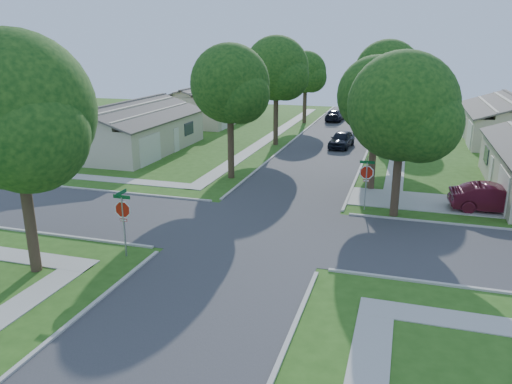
{
  "coord_description": "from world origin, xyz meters",
  "views": [
    {
      "loc": [
        6.55,
        -22.25,
        9.02
      ],
      "look_at": [
        -0.54,
        1.16,
        1.6
      ],
      "focal_mm": 35.0,
      "sensor_mm": 36.0,
      "label": 1
    }
  ],
  "objects": [
    {
      "name": "ground",
      "position": [
        0.0,
        0.0,
        0.0
      ],
      "size": [
        100.0,
        100.0,
        0.0
      ],
      "primitive_type": "plane",
      "color": "#2A5216",
      "rests_on": "ground"
    },
    {
      "name": "road_ns",
      "position": [
        0.0,
        0.0,
        0.0
      ],
      "size": [
        7.0,
        100.0,
        0.02
      ],
      "primitive_type": "cube",
      "color": "#333335",
      "rests_on": "ground"
    },
    {
      "name": "sidewalk_ne",
      "position": [
        6.1,
        26.0,
        0.02
      ],
      "size": [
        1.2,
        40.0,
        0.04
      ],
      "primitive_type": "cube",
      "color": "#9E9B91",
      "rests_on": "ground"
    },
    {
      "name": "sidewalk_nw",
      "position": [
        -6.1,
        26.0,
        0.02
      ],
      "size": [
        1.2,
        40.0,
        0.04
      ],
      "primitive_type": "cube",
      "color": "#9E9B91",
      "rests_on": "ground"
    },
    {
      "name": "driveway",
      "position": [
        7.9,
        7.1,
        0.03
      ],
      "size": [
        8.8,
        3.6,
        0.05
      ],
      "primitive_type": "cube",
      "color": "#9E9B91",
      "rests_on": "ground"
    },
    {
      "name": "stop_sign_sw",
      "position": [
        -4.7,
        -4.7,
        2.03
      ],
      "size": [
        1.05,
        0.8,
        2.98
      ],
      "color": "gray",
      "rests_on": "ground"
    },
    {
      "name": "stop_sign_ne",
      "position": [
        4.7,
        4.7,
        2.03
      ],
      "size": [
        1.05,
        0.8,
        2.98
      ],
      "color": "gray",
      "rests_on": "ground"
    },
    {
      "name": "tree_e_near",
      "position": [
        4.75,
        9.01,
        5.64
      ],
      "size": [
        4.97,
        4.8,
        8.28
      ],
      "color": "#38281C",
      "rests_on": "ground"
    },
    {
      "name": "tree_e_mid",
      "position": [
        4.76,
        21.01,
        6.25
      ],
      "size": [
        5.59,
        5.4,
        9.21
      ],
      "color": "#38281C",
      "rests_on": "ground"
    },
    {
      "name": "tree_e_far",
      "position": [
        4.75,
        34.01,
        5.98
      ],
      "size": [
        5.17,
        5.0,
        8.72
      ],
      "color": "#38281C",
      "rests_on": "ground"
    },
    {
      "name": "tree_w_near",
      "position": [
        -4.64,
        9.01,
        6.12
      ],
      "size": [
        5.38,
        5.2,
        8.97
      ],
      "color": "#38281C",
      "rests_on": "ground"
    },
    {
      "name": "tree_w_mid",
      "position": [
        -4.64,
        21.01,
        6.49
      ],
      "size": [
        5.8,
        5.6,
        9.56
      ],
      "color": "#38281C",
      "rests_on": "ground"
    },
    {
      "name": "tree_w_far",
      "position": [
        -4.65,
        34.01,
        5.51
      ],
      "size": [
        4.76,
        4.6,
        8.04
      ],
      "color": "#38281C",
      "rests_on": "ground"
    },
    {
      "name": "tree_sw_corner",
      "position": [
        -7.44,
        -6.99,
        6.26
      ],
      "size": [
        6.21,
        6.0,
        9.55
      ],
      "color": "#38281C",
      "rests_on": "ground"
    },
    {
      "name": "tree_ne_corner",
      "position": [
        6.36,
        4.21,
        5.59
      ],
      "size": [
        5.8,
        5.6,
        8.66
      ],
      "color": "#38281C",
      "rests_on": "ground"
    },
    {
      "name": "house_ne_far",
      "position": [
        15.99,
        29.0,
        1.52
      ],
      "size": [
        8.42,
        13.6,
        4.23
      ],
      "color": "#C2B799",
      "rests_on": "ground"
    },
    {
      "name": "house_nw_near",
      "position": [
        -15.99,
        15.0,
        1.52
      ],
      "size": [
        8.42,
        13.6,
        4.23
      ],
      "color": "#C2B799",
      "rests_on": "ground"
    },
    {
      "name": "house_nw_far",
      "position": [
        -15.99,
        32.0,
        1.52
      ],
      "size": [
        8.42,
        13.6,
        4.23
      ],
      "color": "#C2B799",
      "rests_on": "ground"
    },
    {
      "name": "car_driveway",
      "position": [
        11.5,
        6.46,
        0.76
      ],
      "size": [
        4.74,
        2.0,
        1.52
      ],
      "primitive_type": "imported",
      "rotation": [
        0.0,
        0.0,
        1.66
      ],
      "color": "#4A0F1D",
      "rests_on": "ground"
    },
    {
      "name": "car_curb_east",
      "position": [
        1.2,
        21.47,
        0.72
      ],
      "size": [
        2.13,
        4.4,
        1.45
      ],
      "primitive_type": "imported",
      "rotation": [
        0.0,
        0.0,
        -0.1
      ],
      "color": "black",
      "rests_on": "ground"
    },
    {
      "name": "car_curb_west",
      "position": [
        -1.53,
        36.68,
        0.66
      ],
      "size": [
        2.11,
        4.63,
        1.31
      ],
      "primitive_type": "imported",
      "rotation": [
        0.0,
        0.0,
        3.08
      ],
      "color": "black",
      "rests_on": "ground"
    }
  ]
}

